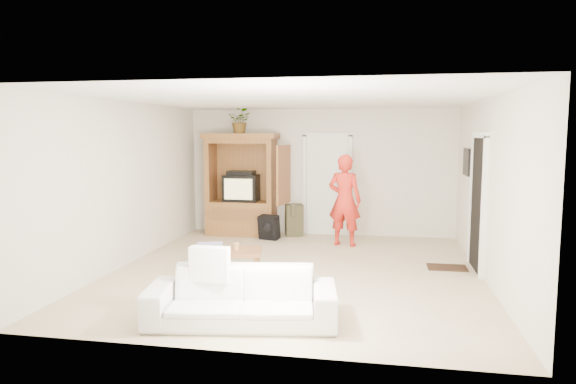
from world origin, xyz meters
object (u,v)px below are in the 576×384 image
(armoire, at_px, (243,191))
(man, at_px, (345,200))
(coffee_table, at_px, (227,253))
(sofa, at_px, (242,297))

(armoire, bearing_deg, man, -17.91)
(armoire, xyz_separation_m, coffee_table, (0.59, -3.05, -0.58))
(armoire, relative_size, coffee_table, 1.89)
(armoire, xyz_separation_m, sofa, (1.34, -4.91, -0.61))
(sofa, height_order, coffee_table, sofa)
(sofa, bearing_deg, coffee_table, 103.40)
(armoire, distance_m, sofa, 5.13)
(man, distance_m, coffee_table, 2.88)
(man, height_order, coffee_table, man)
(man, relative_size, sofa, 0.83)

